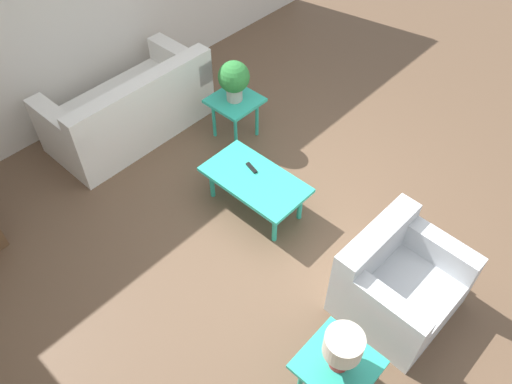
{
  "coord_description": "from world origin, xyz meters",
  "views": [
    {
      "loc": [
        -1.88,
        2.65,
        3.91
      ],
      "look_at": [
        0.22,
        0.38,
        0.55
      ],
      "focal_mm": 35.0,
      "sensor_mm": 36.0,
      "label": 1
    }
  ],
  "objects": [
    {
      "name": "side_table_lamp",
      "position": [
        -1.3,
        1.17,
        0.44
      ],
      "size": [
        0.52,
        0.52,
        0.52
      ],
      "color": "#2DB79E",
      "rests_on": "ground_plane"
    },
    {
      "name": "potted_plant",
      "position": [
        1.36,
        -0.51,
        0.79
      ],
      "size": [
        0.35,
        0.35,
        0.47
      ],
      "color": "#B2ADA3",
      "rests_on": "side_table_plant"
    },
    {
      "name": "armchair",
      "position": [
        -1.21,
        0.18,
        0.31
      ],
      "size": [
        0.87,
        0.95,
        0.79
      ],
      "rotation": [
        0.0,
        0.0,
        -1.6
      ],
      "color": "silver",
      "rests_on": "ground_plane"
    },
    {
      "name": "coffee_table",
      "position": [
        0.43,
        0.16,
        0.37
      ],
      "size": [
        1.05,
        0.57,
        0.41
      ],
      "color": "#2DB79E",
      "rests_on": "ground_plane"
    },
    {
      "name": "sofa",
      "position": [
        2.28,
        0.27,
        0.32
      ],
      "size": [
        0.93,
        1.87,
        0.86
      ],
      "rotation": [
        0.0,
        0.0,
        1.58
      ],
      "color": "white",
      "rests_on": "ground_plane"
    },
    {
      "name": "side_table_plant",
      "position": [
        1.36,
        -0.51,
        0.44
      ],
      "size": [
        0.52,
        0.52,
        0.52
      ],
      "color": "#2DB79E",
      "rests_on": "ground_plane"
    },
    {
      "name": "table_lamp",
      "position": [
        -1.3,
        1.17,
        0.77
      ],
      "size": [
        0.27,
        0.27,
        0.38
      ],
      "color": "red",
      "rests_on": "side_table_lamp"
    },
    {
      "name": "remote_control",
      "position": [
        0.55,
        0.09,
        0.42
      ],
      "size": [
        0.16,
        0.08,
        0.02
      ],
      "color": "black",
      "rests_on": "coffee_table"
    },
    {
      "name": "ground_plane",
      "position": [
        0.0,
        0.0,
        0.0
      ],
      "size": [
        14.0,
        14.0,
        0.0
      ],
      "primitive_type": "plane",
      "color": "brown"
    }
  ]
}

